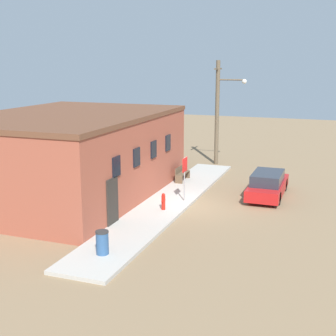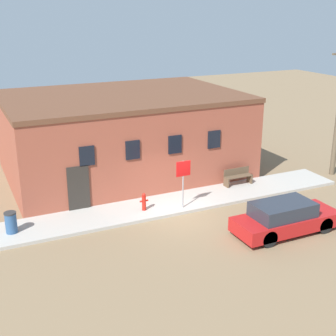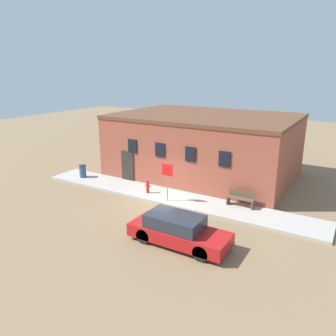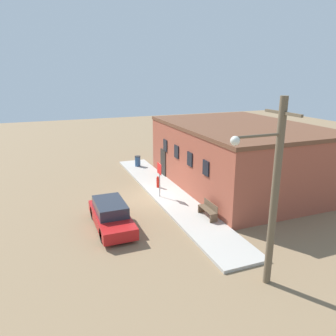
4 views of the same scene
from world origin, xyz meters
name	(u,v)px [view 1 (image 1 of 4)]	position (x,y,z in m)	size (l,w,h in m)	color
ground_plane	(190,206)	(0.00, 0.00, 0.00)	(80.00, 80.00, 0.00)	#846B4C
sidewalk	(169,202)	(0.00, 1.17, 0.07)	(18.30, 2.35, 0.15)	#B2ADA3
brick_building	(70,155)	(-0.26, 6.74, 2.24)	(12.60, 8.90, 4.47)	#9E4C38
fire_hydrant	(163,201)	(-1.40, 0.92, 0.56)	(0.39, 0.19, 0.82)	red
stop_sign	(185,171)	(0.33, 0.42, 1.74)	(0.71, 0.06, 2.25)	gray
bench	(182,174)	(4.27, 1.89, 0.58)	(1.51, 0.44, 0.85)	brown
trash_bin	(102,242)	(-7.17, 1.15, 0.60)	(0.49, 0.49, 0.90)	#2D517F
utility_pole	(219,110)	(10.19, 1.19, 3.87)	(1.80, 2.13, 7.22)	brown
parked_car	(268,185)	(3.14, -3.36, 0.66)	(4.57, 1.71, 1.37)	black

